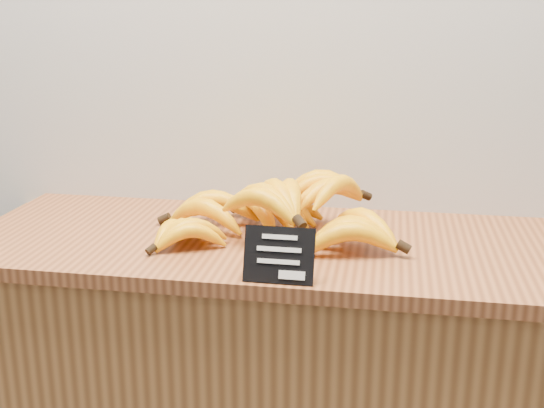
{
  "coord_description": "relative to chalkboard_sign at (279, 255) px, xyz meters",
  "views": [
    {
      "loc": [
        0.21,
        1.37,
        1.41
      ],
      "look_at": [
        -0.03,
        2.7,
        1.02
      ],
      "focal_mm": 45.0,
      "sensor_mm": 36.0,
      "label": 1
    }
  ],
  "objects": [
    {
      "name": "banana_pile",
      "position": [
        -0.05,
        0.26,
        0.0
      ],
      "size": [
        0.56,
        0.42,
        0.13
      ],
      "color": "#FFB50A",
      "rests_on": "counter_top"
    },
    {
      "name": "counter_top",
      "position": [
        -0.05,
        0.24,
        -0.06
      ],
      "size": [
        1.34,
        0.54,
        0.03
      ],
      "primitive_type": "cube",
      "color": "#98572F",
      "rests_on": "counter"
    },
    {
      "name": "chalkboard_sign",
      "position": [
        0.0,
        0.0,
        0.0
      ],
      "size": [
        0.13,
        0.04,
        0.1
      ],
      "primitive_type": "cube",
      "rotation": [
        -0.34,
        0.0,
        0.0
      ],
      "color": "black",
      "rests_on": "counter_top"
    }
  ]
}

